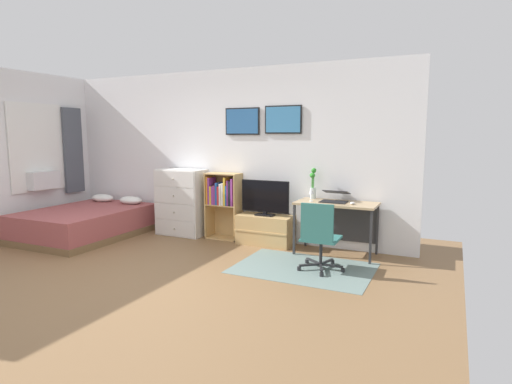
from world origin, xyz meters
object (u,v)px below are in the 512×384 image
object	(u,v)px
tv_stand	(265,230)
bamboo_vase	(313,183)
dresser	(182,202)
office_chair	(319,235)
wine_glass	(311,192)
laptop	(335,197)
bookshelf	(223,199)
computer_mouse	(352,203)
bed	(86,222)
desk	(338,212)
television	(265,198)

from	to	relation	value
tv_stand	bamboo_vase	distance (m)	1.03
dresser	tv_stand	bearing A→B (deg)	0.57
office_chair	wine_glass	xyz separation A→B (m)	(-0.35, 0.76, 0.42)
laptop	bookshelf	bearing A→B (deg)	178.50
tv_stand	office_chair	size ratio (longest dim) A/B	0.99
computer_mouse	bed	bearing A→B (deg)	-171.23
bookshelf	laptop	xyz separation A→B (m)	(1.83, -0.06, 0.15)
wine_glass	tv_stand	bearing A→B (deg)	169.98
bed	bamboo_vase	world-z (taller)	bamboo_vase
desk	dresser	bearing A→B (deg)	-179.77
office_chair	wine_glass	size ratio (longest dim) A/B	4.78
laptop	computer_mouse	xyz separation A→B (m)	(0.27, -0.13, -0.05)
bed	desk	bearing A→B (deg)	10.30
dresser	tv_stand	world-z (taller)	dresser
wine_glass	bed	bearing A→B (deg)	-169.71
tv_stand	bamboo_vase	size ratio (longest dim) A/B	1.88
desk	wine_glass	world-z (taller)	wine_glass
television	bed	bearing A→B (deg)	-164.98
bookshelf	tv_stand	distance (m)	0.87
television	office_chair	distance (m)	1.44
tv_stand	bamboo_vase	world-z (taller)	bamboo_vase
television	wine_glass	world-z (taller)	television
computer_mouse	bamboo_vase	world-z (taller)	bamboo_vase
television	office_chair	size ratio (longest dim) A/B	0.90
laptop	wine_glass	size ratio (longest dim) A/B	2.15
bookshelf	wine_glass	distance (m)	1.55
desk	computer_mouse	size ratio (longest dim) A/B	10.65
office_chair	computer_mouse	distance (m)	0.84
bookshelf	laptop	bearing A→B (deg)	-1.90
bookshelf	computer_mouse	distance (m)	2.12
laptop	bamboo_vase	xyz separation A→B (m)	(-0.36, 0.13, 0.17)
office_chair	laptop	size ratio (longest dim) A/B	2.22
tv_stand	desk	world-z (taller)	desk
bookshelf	computer_mouse	xyz separation A→B (m)	(2.11, -0.19, 0.11)
bamboo_vase	dresser	bearing A→B (deg)	-176.82
tv_stand	wine_glass	distance (m)	1.01
laptop	computer_mouse	bearing A→B (deg)	-24.29
bamboo_vase	bookshelf	bearing A→B (deg)	-177.41
television	bamboo_vase	distance (m)	0.76
tv_stand	computer_mouse	bearing A→B (deg)	-6.13
bamboo_vase	office_chair	bearing A→B (deg)	-67.91
office_chair	tv_stand	bearing A→B (deg)	139.90
dresser	computer_mouse	bearing A→B (deg)	-2.58
bookshelf	laptop	world-z (taller)	bookshelf
bookshelf	bamboo_vase	distance (m)	1.51
bookshelf	bamboo_vase	bearing A→B (deg)	2.59
tv_stand	laptop	distance (m)	1.22
computer_mouse	wine_glass	bearing A→B (deg)	179.04
television	desk	xyz separation A→B (m)	(1.11, 0.02, -0.12)
laptop	television	bearing A→B (deg)	-179.37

